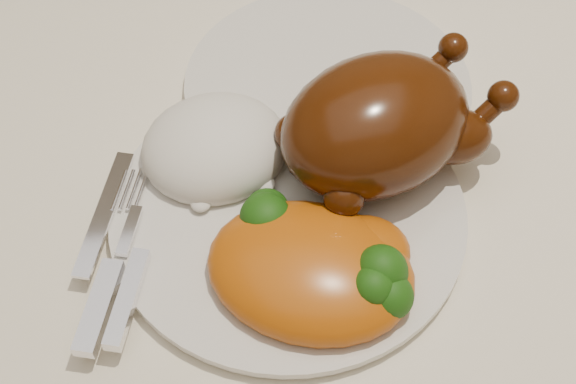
{
  "coord_description": "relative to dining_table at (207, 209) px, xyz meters",
  "views": [
    {
      "loc": [
        0.03,
        -0.42,
        1.23
      ],
      "look_at": [
        0.06,
        -0.09,
        0.8
      ],
      "focal_mm": 50.0,
      "sensor_mm": 36.0,
      "label": 1
    }
  ],
  "objects": [
    {
      "name": "rice_mound",
      "position": [
        0.01,
        -0.04,
        0.12
      ],
      "size": [
        0.13,
        0.12,
        0.06
      ],
      "rotation": [
        0.0,
        0.0,
        0.26
      ],
      "color": "white",
      "rests_on": "dinner_plate"
    },
    {
      "name": "tablecloth",
      "position": [
        0.0,
        0.0,
        0.07
      ],
      "size": [
        1.73,
        1.03,
        0.18
      ],
      "color": "white",
      "rests_on": "dining_table"
    },
    {
      "name": "side_plate",
      "position": [
        0.11,
        0.04,
        0.11
      ],
      "size": [
        0.26,
        0.26,
        0.01
      ],
      "primitive_type": "cylinder",
      "rotation": [
        0.0,
        0.0,
        -0.14
      ],
      "color": "silver",
      "rests_on": "tablecloth"
    },
    {
      "name": "cutlery",
      "position": [
        -0.06,
        -0.13,
        0.12
      ],
      "size": [
        0.05,
        0.16,
        0.01
      ],
      "rotation": [
        0.0,
        0.0,
        -0.26
      ],
      "color": "silver",
      "rests_on": "dinner_plate"
    },
    {
      "name": "dining_table",
      "position": [
        0.0,
        0.0,
        0.0
      ],
      "size": [
        1.6,
        0.9,
        0.76
      ],
      "color": "brown",
      "rests_on": "floor"
    },
    {
      "name": "dinner_plate",
      "position": [
        0.06,
        -0.09,
        0.11
      ],
      "size": [
        0.26,
        0.26,
        0.01
      ],
      "primitive_type": "cylinder",
      "rotation": [
        0.0,
        0.0,
        0.07
      ],
      "color": "silver",
      "rests_on": "tablecloth"
    },
    {
      "name": "roast_chicken",
      "position": [
        0.13,
        -0.05,
        0.16
      ],
      "size": [
        0.19,
        0.16,
        0.09
      ],
      "rotation": [
        0.0,
        0.0,
        0.43
      ],
      "color": "#461C07",
      "rests_on": "dinner_plate"
    },
    {
      "name": "mac_and_cheese",
      "position": [
        0.08,
        -0.14,
        0.12
      ],
      "size": [
        0.17,
        0.15,
        0.05
      ],
      "rotation": [
        0.0,
        0.0,
        -0.37
      ],
      "color": "#BC520C",
      "rests_on": "dinner_plate"
    }
  ]
}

